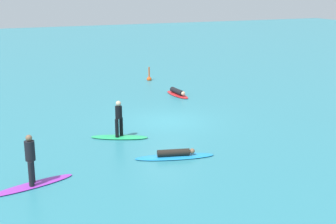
# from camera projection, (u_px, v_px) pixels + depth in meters

# --- Properties ---
(ground_plane) EXTENTS (120.00, 120.00, 0.00)m
(ground_plane) POSITION_uv_depth(u_px,v_px,m) (168.00, 121.00, 24.58)
(ground_plane) COLOR teal
(ground_plane) RESTS_ON ground
(surfer_on_purple_board) EXTENTS (3.12, 1.43, 1.89)m
(surfer_on_purple_board) POSITION_uv_depth(u_px,v_px,m) (31.00, 170.00, 16.53)
(surfer_on_purple_board) COLOR purple
(surfer_on_purple_board) RESTS_ON ground_plane
(surfer_on_green_board) EXTENTS (2.68, 1.76, 1.77)m
(surfer_on_green_board) POSITION_uv_depth(u_px,v_px,m) (119.00, 129.00, 21.78)
(surfer_on_green_board) COLOR #23B266
(surfer_on_green_board) RESTS_ON ground_plane
(surfer_on_red_board) EXTENTS (0.89, 2.55, 0.42)m
(surfer_on_red_board) POSITION_uv_depth(u_px,v_px,m) (178.00, 93.00, 30.32)
(surfer_on_red_board) COLOR red
(surfer_on_red_board) RESTS_ON ground_plane
(surfer_on_blue_board) EXTENTS (3.36, 1.52, 0.36)m
(surfer_on_blue_board) POSITION_uv_depth(u_px,v_px,m) (175.00, 155.00, 19.40)
(surfer_on_blue_board) COLOR #1E8CD1
(surfer_on_blue_board) RESTS_ON ground_plane
(marker_buoy) EXTENTS (0.37, 0.37, 1.09)m
(marker_buoy) POSITION_uv_depth(u_px,v_px,m) (149.00, 78.00, 35.03)
(marker_buoy) COLOR #E55119
(marker_buoy) RESTS_ON ground_plane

